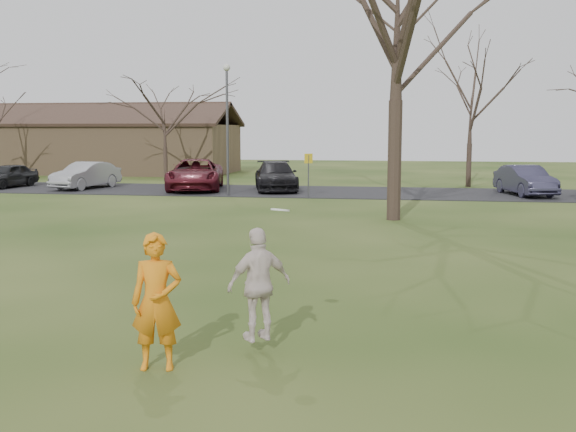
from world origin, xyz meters
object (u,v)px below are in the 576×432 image
at_px(player_defender, 157,302).
at_px(lamp_post, 227,113).
at_px(car_0, 7,175).
at_px(catching_play, 259,284).
at_px(car_3, 276,176).
at_px(car_5, 525,180).
at_px(car_1, 86,175).
at_px(building, 97,146).
at_px(car_2, 195,174).
at_px(big_tree, 397,18).

relative_size(player_defender, lamp_post, 0.30).
distance_m(car_0, catching_play, 31.10).
relative_size(car_3, lamp_post, 0.82).
xyz_separation_m(car_5, catching_play, (-7.96, -24.55, 0.26)).
distance_m(car_3, lamp_post, 4.62).
bearing_deg(car_1, building, 126.13).
distance_m(player_defender, lamp_post, 23.93).
xyz_separation_m(car_1, car_5, (22.59, 0.01, 0.01)).
xyz_separation_m(car_2, lamp_post, (2.36, -2.34, 3.12)).
bearing_deg(car_0, player_defender, -46.87).
relative_size(car_2, car_3, 1.13).
bearing_deg(car_3, building, 127.41).
xyz_separation_m(player_defender, catching_play, (1.22, 0.84, 0.09)).
height_order(player_defender, lamp_post, lamp_post).
distance_m(car_1, big_tree, 20.05).
bearing_deg(car_1, lamp_post, -1.19).
relative_size(car_3, car_5, 1.18).
relative_size(car_2, catching_play, 3.00).
height_order(player_defender, car_3, player_defender).
height_order(car_3, lamp_post, lamp_post).
bearing_deg(car_2, building, 119.43).
xyz_separation_m(car_0, catching_play, (19.17, -24.48, 0.33)).
bearing_deg(building, car_1, -67.22).
bearing_deg(lamp_post, car_1, 165.46).
relative_size(car_1, big_tree, 0.31).
relative_size(car_0, catching_play, 1.98).
bearing_deg(big_tree, car_0, 155.32).
bearing_deg(catching_play, building, 118.11).
bearing_deg(car_1, car_0, -165.99).
distance_m(car_2, catching_play, 26.15).
height_order(car_0, building, building).
distance_m(car_3, big_tree, 13.51).
xyz_separation_m(car_0, lamp_post, (12.95, -2.13, 3.28)).
bearing_deg(car_3, player_defender, -96.96).
relative_size(car_1, car_2, 0.74).
height_order(car_3, big_tree, big_tree).
xyz_separation_m(car_2, car_3, (4.21, 0.45, -0.06)).
distance_m(car_1, car_3, 10.27).
xyz_separation_m(car_3, building, (-15.85, 12.71, 1.15)).
bearing_deg(big_tree, car_3, 120.87).
bearing_deg(car_5, big_tree, -136.70).
bearing_deg(car_3, big_tree, -73.00).
distance_m(car_1, building, 14.50).
distance_m(car_0, lamp_post, 13.53).
xyz_separation_m(player_defender, big_tree, (3.00, 15.70, 6.07)).
height_order(car_0, car_5, car_5).
height_order(car_2, catching_play, catching_play).
relative_size(player_defender, big_tree, 0.13).
relative_size(car_2, lamp_post, 0.93).
height_order(player_defender, car_5, player_defender).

